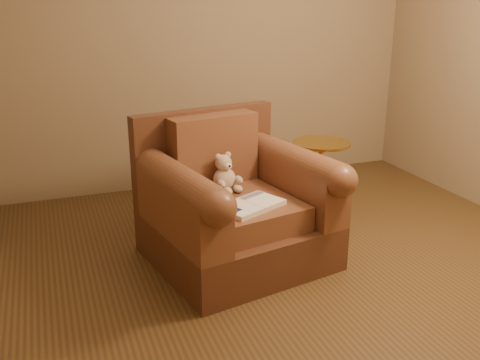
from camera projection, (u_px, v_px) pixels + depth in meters
name	position (u px, v px, depth m)	size (l,w,h in m)	color
floor	(301.00, 274.00, 3.49)	(4.00, 4.00, 0.00)	#50371B
armchair	(234.00, 206.00, 3.61)	(1.26, 1.21, 0.97)	#4F2B1A
teddy_bear	(226.00, 176.00, 3.62)	(0.19, 0.22, 0.27)	tan
guidebook	(251.00, 205.00, 3.34)	(0.47, 0.40, 0.03)	beige
side_table	(320.00, 177.00, 4.29)	(0.46, 0.46, 0.64)	gold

